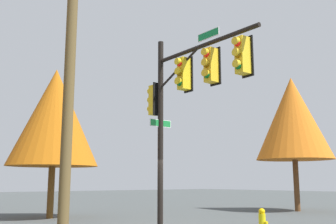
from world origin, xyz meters
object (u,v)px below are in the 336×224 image
(fire_hydrant, at_px, (262,221))
(signal_pole_assembly, at_px, (186,90))
(utility_pole, at_px, (70,60))
(tree_near, at_px, (55,117))
(tree_mid, at_px, (293,118))

(fire_hydrant, bearing_deg, signal_pole_assembly, -104.46)
(signal_pole_assembly, xyz_separation_m, utility_pole, (1.63, -4.91, -0.30))
(signal_pole_assembly, distance_m, tree_near, 9.18)
(fire_hydrant, xyz_separation_m, tree_mid, (-5.17, 9.88, 5.22))
(fire_hydrant, bearing_deg, tree_mid, 117.63)
(utility_pole, height_order, fire_hydrant, utility_pole)
(signal_pole_assembly, distance_m, fire_hydrant, 5.24)
(tree_near, bearing_deg, fire_hydrant, 19.82)
(tree_near, relative_size, tree_mid, 0.90)
(signal_pole_assembly, bearing_deg, fire_hydrant, 75.54)
(signal_pole_assembly, distance_m, utility_pole, 5.18)
(utility_pole, relative_size, fire_hydrant, 10.33)
(signal_pole_assembly, height_order, utility_pole, utility_pole)
(signal_pole_assembly, relative_size, utility_pole, 0.80)
(fire_hydrant, height_order, tree_near, tree_near)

